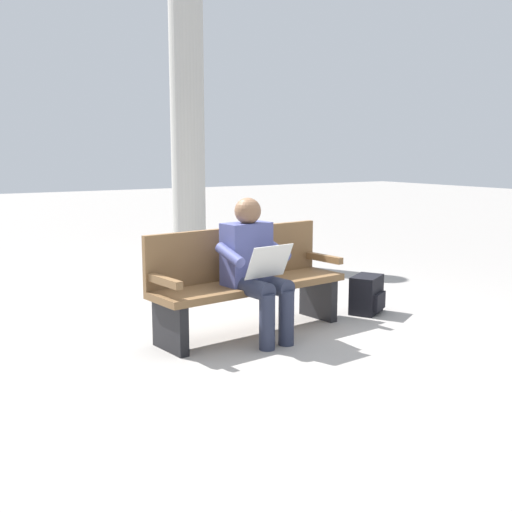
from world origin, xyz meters
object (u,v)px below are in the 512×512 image
at_px(bench_near, 246,280).
at_px(backpack, 367,295).
at_px(person_seated, 255,265).
at_px(support_pillar, 188,133).

height_order(bench_near, backpack, bench_near).
distance_m(person_seated, support_pillar, 4.33).
bearing_deg(person_seated, backpack, -179.77).
bearing_deg(person_seated, bench_near, -109.61).
distance_m(bench_near, backpack, 1.35).
distance_m(bench_near, support_pillar, 4.14).
height_order(backpack, support_pillar, support_pillar).
distance_m(person_seated, backpack, 1.46).
relative_size(bench_near, backpack, 4.32).
relative_size(person_seated, support_pillar, 0.33).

